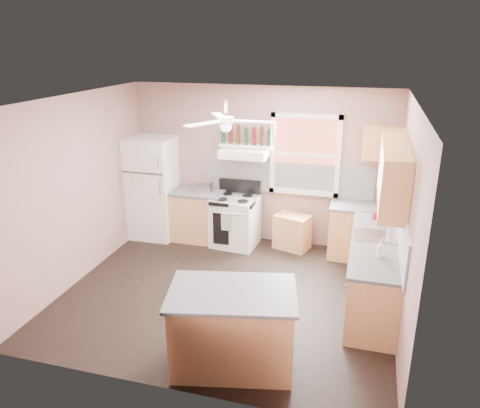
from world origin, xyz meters
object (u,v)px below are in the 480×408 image
(cart, at_px, (292,233))
(island, at_px, (232,330))
(refrigerator, at_px, (153,188))
(toaster, at_px, (204,187))
(stove, at_px, (235,222))

(cart, xyz_separation_m, island, (-0.13, -3.17, 0.15))
(refrigerator, bearing_deg, toaster, 1.07)
(toaster, relative_size, island, 0.22)
(stove, height_order, island, same)
(cart, height_order, island, island)
(cart, relative_size, island, 0.44)
(island, bearing_deg, cart, 75.57)
(refrigerator, height_order, stove, refrigerator)
(refrigerator, distance_m, cart, 2.58)
(refrigerator, xyz_separation_m, cart, (2.50, 0.09, -0.62))
(toaster, xyz_separation_m, cart, (1.56, 0.05, -0.71))
(refrigerator, distance_m, stove, 1.60)
(cart, bearing_deg, island, -74.71)
(toaster, bearing_deg, island, -66.21)
(cart, bearing_deg, toaster, -160.77)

